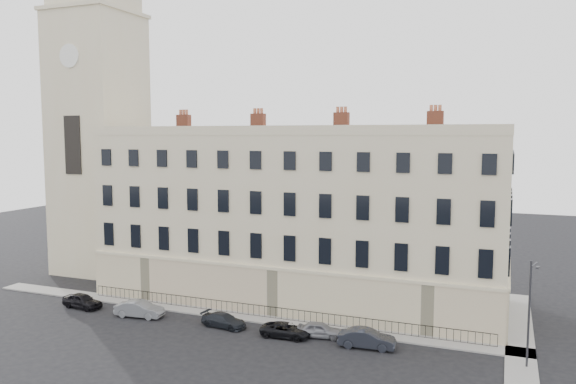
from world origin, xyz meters
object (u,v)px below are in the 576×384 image
at_px(car_d, 286,330).
at_px(streetlamp, 530,310).
at_px(car_b, 139,309).
at_px(car_f, 367,339).
at_px(car_a, 82,301).
at_px(car_c, 224,320).
at_px(car_e, 320,330).

bearing_deg(car_d, streetlamp, -91.63).
distance_m(car_b, car_f, 19.16).
bearing_deg(car_a, car_f, -84.19).
height_order(car_d, streetlamp, streetlamp).
bearing_deg(streetlamp, car_c, -164.31).
bearing_deg(car_b, car_d, -96.31).
relative_size(car_a, car_b, 0.92).
height_order(car_f, streetlamp, streetlamp).
xyz_separation_m(car_c, car_f, (11.48, -0.10, 0.13)).
distance_m(car_b, car_d, 13.02).
bearing_deg(car_c, streetlamp, -82.89).
bearing_deg(car_e, car_f, -109.56).
height_order(car_c, car_f, car_f).
bearing_deg(car_b, car_a, 81.26).
xyz_separation_m(car_a, car_f, (25.28, 0.08, 0.03)).
bearing_deg(car_a, car_b, -86.18).
xyz_separation_m(car_d, streetlamp, (16.63, 0.40, 3.40)).
height_order(car_b, car_f, car_b).
height_order(car_d, car_f, car_f).
height_order(car_a, car_d, car_a).
distance_m(car_f, streetlamp, 10.99).
xyz_separation_m(car_b, streetlamp, (29.65, 0.54, 3.26)).
bearing_deg(car_d, car_c, 84.55).
distance_m(car_c, car_d, 5.35).
relative_size(car_d, car_f, 0.94).
bearing_deg(car_a, car_c, -83.63).
bearing_deg(car_b, car_f, -96.11).
height_order(car_a, car_f, car_f).
distance_m(car_b, streetlamp, 29.83).
bearing_deg(car_c, car_a, 97.41).
distance_m(car_d, car_e, 2.54).
relative_size(car_a, car_f, 0.92).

